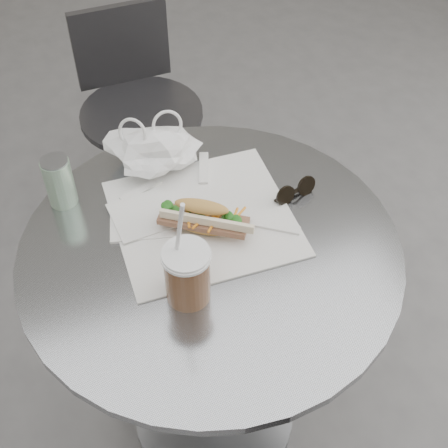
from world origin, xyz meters
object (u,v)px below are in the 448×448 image
object	(u,v)px
iced_coffee	(187,274)
sunglasses	(295,191)
cafe_table	(212,324)
drink_can	(59,181)
chair_far	(142,138)
banh_mi	(203,218)

from	to	relation	value
iced_coffee	sunglasses	xyz separation A→B (m)	(0.29, 0.16, -0.05)
cafe_table	iced_coffee	world-z (taller)	iced_coffee
drink_can	sunglasses	bearing A→B (deg)	-19.21
sunglasses	iced_coffee	bearing A→B (deg)	-163.07
chair_far	banh_mi	size ratio (longest dim) A/B	3.26
sunglasses	chair_far	bearing A→B (deg)	88.61
chair_far	sunglasses	bearing A→B (deg)	100.40
banh_mi	drink_can	bearing A→B (deg)	177.54
iced_coffee	drink_can	xyz separation A→B (m)	(-0.17, 0.32, -0.01)
banh_mi	drink_can	size ratio (longest dim) A/B	2.00
banh_mi	sunglasses	distance (m)	0.22
chair_far	sunglasses	size ratio (longest dim) A/B	7.35
cafe_table	drink_can	world-z (taller)	drink_can
cafe_table	banh_mi	distance (m)	0.32
cafe_table	iced_coffee	size ratio (longest dim) A/B	2.94
sunglasses	drink_can	bearing A→B (deg)	148.31
drink_can	cafe_table	bearing A→B (deg)	-42.86
chair_far	drink_can	size ratio (longest dim) A/B	6.52
cafe_table	banh_mi	xyz separation A→B (m)	(0.00, 0.04, 0.31)
iced_coffee	drink_can	distance (m)	0.37
banh_mi	sunglasses	xyz separation A→B (m)	(0.21, 0.02, -0.02)
iced_coffee	drink_can	bearing A→B (deg)	117.57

